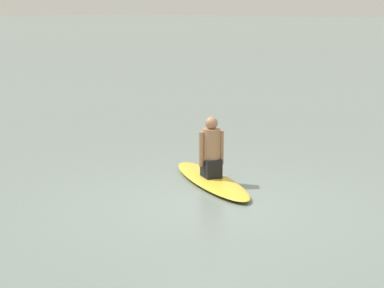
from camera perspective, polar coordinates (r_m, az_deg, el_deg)
The scene contains 3 objects.
ground_plane at distance 9.97m, azimuth 1.61°, elevation -5.20°, with size 400.00×400.00×0.00m, color slate.
surfboard at distance 11.07m, azimuth 1.68°, elevation -3.16°, with size 2.74×0.67×0.11m, color gold.
person_paddler at distance 10.95m, azimuth 1.70°, elevation -0.52°, with size 0.43×0.43×1.03m.
Camera 1 is at (5.84, -7.54, 2.91)m, focal length 61.10 mm.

